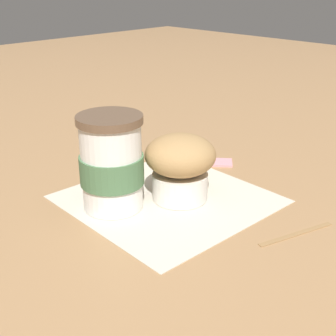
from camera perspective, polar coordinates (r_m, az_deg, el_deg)
ground_plane at (r=0.65m, az=-0.00°, el=-3.81°), size 3.00×3.00×0.00m
paper_napkin at (r=0.65m, az=-0.00°, el=-3.76°), size 0.26×0.26×0.00m
coffee_cup at (r=0.61m, az=-6.89°, el=0.52°), size 0.08×0.08×0.13m
muffin at (r=0.63m, az=1.50°, el=0.47°), size 0.10×0.10×0.09m
banana at (r=0.74m, az=1.44°, el=1.30°), size 0.12×0.11×0.04m
sugar_packet at (r=0.77m, az=5.97°, el=0.81°), size 0.06×0.06×0.01m
wooden_stirrer at (r=0.59m, az=15.37°, el=-7.73°), size 0.11×0.04×0.00m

